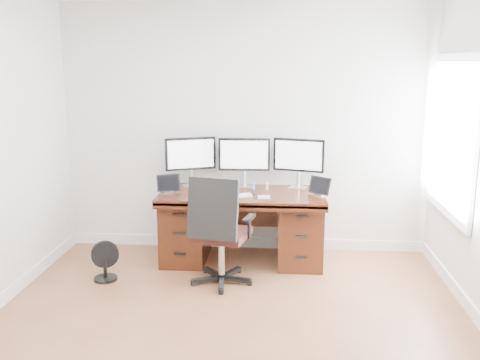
# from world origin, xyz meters

# --- Properties ---
(ground) EXTENTS (4.50, 4.50, 0.00)m
(ground) POSITION_xyz_m (0.00, 0.00, 0.00)
(ground) COLOR brown
(ground) RESTS_ON ground
(back_wall) EXTENTS (4.00, 0.10, 2.70)m
(back_wall) POSITION_xyz_m (0.00, 2.25, 1.35)
(back_wall) COLOR silver
(back_wall) RESTS_ON ground
(desk) EXTENTS (1.70, 0.80, 0.75)m
(desk) POSITION_xyz_m (0.00, 1.83, 0.40)
(desk) COLOR #3B180B
(desk) RESTS_ON ground
(office_chair) EXTENTS (0.68, 0.68, 1.06)m
(office_chair) POSITION_xyz_m (-0.17, 1.18, 0.35)
(office_chair) COLOR black
(office_chair) RESTS_ON ground
(floor_fan) EXTENTS (0.27, 0.23, 0.39)m
(floor_fan) POSITION_xyz_m (-1.29, 1.20, 0.19)
(floor_fan) COLOR black
(floor_fan) RESTS_ON ground
(monitor_left) EXTENTS (0.52, 0.24, 0.53)m
(monitor_left) POSITION_xyz_m (-0.58, 2.07, 1.09)
(monitor_left) COLOR silver
(monitor_left) RESTS_ON desk
(monitor_center) EXTENTS (0.55, 0.15, 0.53)m
(monitor_center) POSITION_xyz_m (0.00, 2.07, 1.09)
(monitor_center) COLOR silver
(monitor_center) RESTS_ON desk
(monitor_right) EXTENTS (0.54, 0.19, 0.53)m
(monitor_right) POSITION_xyz_m (0.58, 2.07, 1.09)
(monitor_right) COLOR silver
(monitor_right) RESTS_ON desk
(tablet_left) EXTENTS (0.25, 0.14, 0.19)m
(tablet_left) POSITION_xyz_m (-0.76, 1.75, 0.84)
(tablet_left) COLOR silver
(tablet_left) RESTS_ON desk
(tablet_right) EXTENTS (0.23, 0.20, 0.19)m
(tablet_right) POSITION_xyz_m (0.79, 1.75, 0.84)
(tablet_right) COLOR silver
(tablet_right) RESTS_ON desk
(keyboard) EXTENTS (0.27, 0.18, 0.01)m
(keyboard) POSITION_xyz_m (-0.02, 1.65, 0.76)
(keyboard) COLOR silver
(keyboard) RESTS_ON desk
(trackpad) EXTENTS (0.13, 0.13, 0.01)m
(trackpad) POSITION_xyz_m (0.23, 1.61, 0.76)
(trackpad) COLOR silver
(trackpad) RESTS_ON desk
(drawing_tablet) EXTENTS (0.25, 0.20, 0.01)m
(drawing_tablet) POSITION_xyz_m (-0.26, 1.59, 0.76)
(drawing_tablet) COLOR black
(drawing_tablet) RESTS_ON desk
(phone) EXTENTS (0.16, 0.12, 0.01)m
(phone) POSITION_xyz_m (0.06, 1.73, 0.76)
(phone) COLOR black
(phone) RESTS_ON desk
(figurine_purple) EXTENTS (0.03, 0.03, 0.08)m
(figurine_purple) POSITION_xyz_m (-0.36, 1.95, 0.80)
(figurine_purple) COLOR #A059E5
(figurine_purple) RESTS_ON desk
(figurine_brown) EXTENTS (0.03, 0.03, 0.08)m
(figurine_brown) POSITION_xyz_m (-0.21, 1.95, 0.80)
(figurine_brown) COLOR olive
(figurine_brown) RESTS_ON desk
(figurine_yellow) EXTENTS (0.03, 0.03, 0.08)m
(figurine_yellow) POSITION_xyz_m (-0.15, 1.95, 0.80)
(figurine_yellow) COLOR #D4CA6B
(figurine_yellow) RESTS_ON desk
(figurine_blue) EXTENTS (0.03, 0.03, 0.08)m
(figurine_blue) POSITION_xyz_m (0.11, 1.95, 0.80)
(figurine_blue) COLOR #5B73EB
(figurine_blue) RESTS_ON desk
(figurine_orange) EXTENTS (0.03, 0.03, 0.08)m
(figurine_orange) POSITION_xyz_m (0.25, 1.95, 0.80)
(figurine_orange) COLOR #EA9A53
(figurine_orange) RESTS_ON desk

